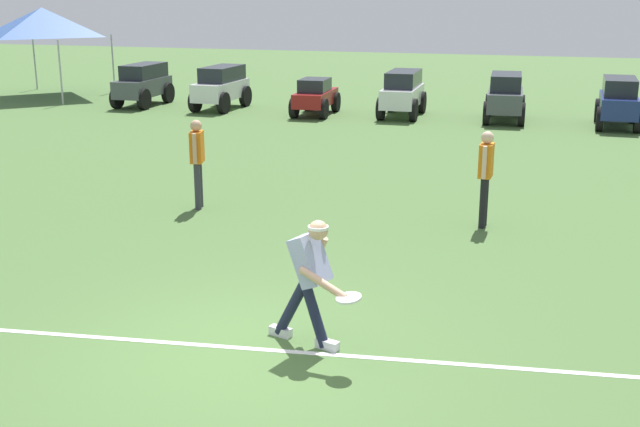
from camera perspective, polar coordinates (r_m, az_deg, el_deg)
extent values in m
plane|color=#476934|center=(8.75, -5.34, -9.60)|extent=(80.00, 80.00, 0.00)
cube|color=white|center=(8.77, -5.29, -9.52)|extent=(20.95, 2.55, 0.01)
cylinder|color=#191E38|center=(8.66, -0.37, -7.20)|extent=(0.37, 0.21, 0.72)
cube|color=silver|center=(8.70, 0.53, -9.31)|extent=(0.28, 0.17, 0.10)
cylinder|color=#191E38|center=(8.82, -2.06, -6.77)|extent=(0.46, 0.24, 0.69)
cube|color=silver|center=(9.02, -2.82, -8.38)|extent=(0.28, 0.17, 0.10)
cube|color=#9EA3D1|center=(8.47, -0.70, -3.32)|extent=(0.47, 0.44, 0.58)
sphere|color=tan|center=(8.31, -0.13, -1.19)|extent=(0.26, 0.26, 0.21)
cylinder|color=white|center=(8.30, -0.13, -1.00)|extent=(0.27, 0.27, 0.03)
cylinder|color=tan|center=(8.23, 0.22, -5.00)|extent=(0.57, 0.24, 0.27)
cylinder|color=tan|center=(8.66, -0.24, -3.08)|extent=(0.29, 0.16, 0.49)
cylinder|color=white|center=(8.09, 2.06, -6.02)|extent=(0.37, 0.37, 0.06)
cylinder|color=#33333D|center=(14.06, -8.70, 1.91)|extent=(0.13, 0.13, 0.82)
cylinder|color=#33333D|center=(14.23, -8.57, 2.09)|extent=(0.13, 0.13, 0.82)
cube|color=orange|center=(14.00, -8.75, 4.70)|extent=(0.28, 0.38, 0.54)
cylinder|color=tan|center=(13.80, -8.91, 4.57)|extent=(0.09, 0.09, 0.52)
cylinder|color=tan|center=(14.20, -8.59, 4.91)|extent=(0.09, 0.09, 0.52)
sphere|color=tan|center=(13.94, -8.81, 6.19)|extent=(0.24, 0.24, 0.20)
cylinder|color=black|center=(13.08, 11.51, 0.72)|extent=(0.12, 0.12, 0.82)
cylinder|color=black|center=(13.25, 11.63, 0.91)|extent=(0.12, 0.12, 0.82)
cube|color=orange|center=(13.01, 11.73, 3.71)|extent=(0.22, 0.35, 0.54)
cylinder|color=beige|center=(12.80, 11.60, 3.57)|extent=(0.08, 0.08, 0.52)
cylinder|color=beige|center=(13.21, 11.86, 3.93)|extent=(0.08, 0.08, 0.52)
sphere|color=beige|center=(12.94, 11.82, 5.31)|extent=(0.21, 0.21, 0.20)
cube|color=#474C51|center=(27.01, -12.50, 8.77)|extent=(0.97, 2.40, 0.55)
cube|color=#1E232B|center=(27.09, -12.42, 9.87)|extent=(0.85, 1.80, 0.46)
cylinder|color=black|center=(28.00, -12.53, 8.44)|extent=(0.18, 0.66, 0.66)
cylinder|color=black|center=(27.56, -10.75, 8.42)|extent=(0.18, 0.66, 0.66)
cylinder|color=black|center=(26.55, -14.25, 7.95)|extent=(0.18, 0.66, 0.66)
cylinder|color=black|center=(26.09, -12.40, 7.93)|extent=(0.18, 0.66, 0.66)
cube|color=silver|center=(25.79, -7.08, 8.70)|extent=(1.05, 2.43, 0.55)
cube|color=#1E232B|center=(25.86, -6.97, 9.85)|extent=(0.91, 1.83, 0.46)
cylinder|color=black|center=(26.77, -7.22, 8.36)|extent=(0.20, 0.67, 0.66)
cylinder|color=black|center=(26.38, -5.32, 8.31)|extent=(0.20, 0.67, 0.66)
cylinder|color=black|center=(25.29, -8.86, 7.87)|extent=(0.20, 0.67, 0.66)
cylinder|color=black|center=(24.87, -6.88, 7.81)|extent=(0.20, 0.67, 0.66)
cube|color=maroon|center=(24.47, -0.32, 8.22)|extent=(0.97, 2.23, 0.42)
cube|color=#1E232B|center=(24.32, -0.38, 9.12)|extent=(0.82, 1.12, 0.38)
cylinder|color=black|center=(25.35, -0.86, 8.00)|extent=(0.20, 0.61, 0.60)
cylinder|color=black|center=(25.13, 1.14, 7.93)|extent=(0.20, 0.61, 0.60)
cylinder|color=black|center=(23.88, -1.85, 7.51)|extent=(0.20, 0.61, 0.60)
cylinder|color=black|center=(23.65, 0.26, 7.44)|extent=(0.20, 0.61, 0.60)
cube|color=silver|center=(24.25, 5.87, 8.30)|extent=(0.99, 2.41, 0.55)
cube|color=#1E232B|center=(24.34, 5.97, 9.52)|extent=(0.87, 1.81, 0.46)
cylinder|color=black|center=(25.19, 5.10, 7.96)|extent=(0.19, 0.66, 0.66)
cylinder|color=black|center=(25.03, 7.28, 7.85)|extent=(0.19, 0.66, 0.66)
cylinder|color=black|center=(23.56, 4.34, 7.44)|extent=(0.19, 0.66, 0.66)
cylinder|color=black|center=(23.40, 6.67, 7.32)|extent=(0.19, 0.66, 0.66)
cube|color=#474C51|center=(23.92, 13.02, 7.87)|extent=(1.08, 2.45, 0.55)
cube|color=#1E232B|center=(24.01, 13.10, 9.11)|extent=(0.93, 1.84, 0.46)
cylinder|color=black|center=(24.80, 11.89, 7.57)|extent=(0.21, 0.67, 0.66)
cylinder|color=black|center=(24.79, 14.13, 7.43)|extent=(0.21, 0.67, 0.66)
cylinder|color=black|center=(23.14, 11.75, 7.00)|extent=(0.21, 0.67, 0.66)
cylinder|color=black|center=(23.14, 14.14, 6.85)|extent=(0.21, 0.67, 0.66)
cube|color=navy|center=(23.74, 20.44, 7.23)|extent=(1.00, 2.41, 0.55)
cube|color=#1E232B|center=(23.82, 20.54, 8.48)|extent=(0.87, 1.81, 0.46)
cylinder|color=black|center=(24.58, 19.17, 6.96)|extent=(0.19, 0.66, 0.66)
cylinder|color=black|center=(24.63, 21.41, 6.77)|extent=(0.19, 0.66, 0.66)
cylinder|color=black|center=(22.93, 19.27, 6.37)|extent=(0.19, 0.66, 0.66)
cylinder|color=black|center=(22.98, 21.67, 6.16)|extent=(0.19, 0.66, 0.66)
cylinder|color=#B2B5BA|center=(30.68, -14.50, 10.29)|extent=(0.06, 0.06, 2.10)
cylinder|color=#B2B5BA|center=(32.49, -19.63, 10.16)|extent=(0.06, 0.06, 2.10)
cylinder|color=#B2B5BA|center=(27.89, -17.97, 9.52)|extent=(0.06, 0.06, 2.10)
pyramid|color=#33569E|center=(30.09, -19.13, 12.76)|extent=(3.48, 3.48, 0.97)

